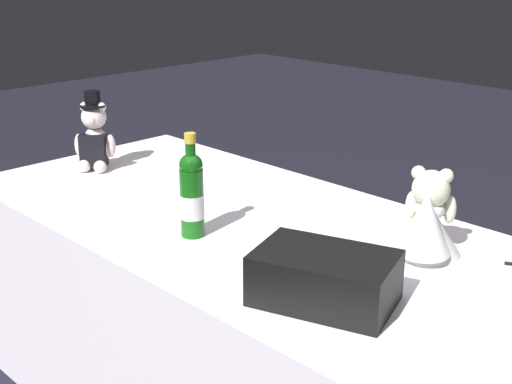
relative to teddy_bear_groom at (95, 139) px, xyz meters
The scene contains 5 objects.
reception_table 0.93m from the teddy_bear_groom, behind, with size 2.03×0.90×0.72m, color white.
teddy_bear_groom is the anchor object (origin of this frame).
teddy_bear_bride 1.29m from the teddy_bear_groom, behind, with size 0.21×0.24×0.24m.
champagne_bottle 0.75m from the teddy_bear_groom, 168.36° to the left, with size 0.07×0.07×0.30m.
gift_case_black 1.27m from the teddy_bear_groom, behind, with size 0.36×0.30×0.12m.
Camera 1 is at (-1.37, 1.35, 1.49)m, focal length 49.22 mm.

